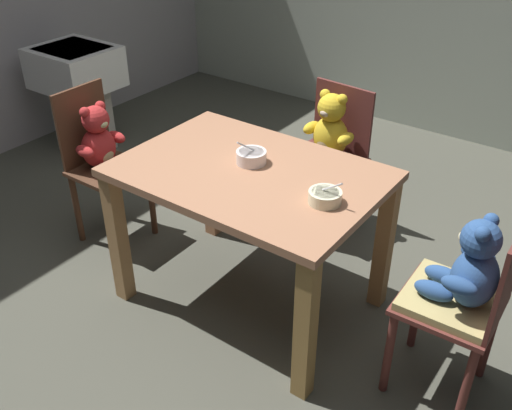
{
  "coord_description": "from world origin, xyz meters",
  "views": [
    {
      "loc": [
        1.38,
        -1.86,
        2.01
      ],
      "look_at": [
        0.0,
        0.05,
        0.54
      ],
      "focal_mm": 40.87,
      "sensor_mm": 36.0,
      "label": 1
    }
  ],
  "objects_px": {
    "dining_table": "(250,195)",
    "porridge_bowl_white_center": "(251,157)",
    "sink_basin": "(78,84)",
    "teddy_chair_near_right": "(466,285)",
    "porridge_bowl_cream_near_right": "(325,197)",
    "teddy_chair_near_left": "(101,150)",
    "teddy_chair_far_center": "(329,139)"
  },
  "relations": [
    {
      "from": "porridge_bowl_white_center",
      "to": "sink_basin",
      "type": "relative_size",
      "value": 0.19
    },
    {
      "from": "dining_table",
      "to": "teddy_chair_near_right",
      "type": "relative_size",
      "value": 1.35
    },
    {
      "from": "teddy_chair_near_right",
      "to": "porridge_bowl_cream_near_right",
      "type": "distance_m",
      "value": 0.64
    },
    {
      "from": "porridge_bowl_white_center",
      "to": "dining_table",
      "type": "bearing_deg",
      "value": -60.24
    },
    {
      "from": "teddy_chair_far_center",
      "to": "porridge_bowl_white_center",
      "type": "height_order",
      "value": "porridge_bowl_white_center"
    },
    {
      "from": "dining_table",
      "to": "porridge_bowl_white_center",
      "type": "distance_m",
      "value": 0.18
    },
    {
      "from": "teddy_chair_near_left",
      "to": "teddy_chair_far_center",
      "type": "distance_m",
      "value": 1.29
    },
    {
      "from": "porridge_bowl_white_center",
      "to": "sink_basin",
      "type": "height_order",
      "value": "porridge_bowl_white_center"
    },
    {
      "from": "teddy_chair_far_center",
      "to": "dining_table",
      "type": "bearing_deg",
      "value": 9.06
    },
    {
      "from": "teddy_chair_near_right",
      "to": "sink_basin",
      "type": "height_order",
      "value": "teddy_chair_near_right"
    },
    {
      "from": "dining_table",
      "to": "teddy_chair_near_right",
      "type": "bearing_deg",
      "value": 1.29
    },
    {
      "from": "teddy_chair_far_center",
      "to": "teddy_chair_near_right",
      "type": "bearing_deg",
      "value": 57.74
    },
    {
      "from": "dining_table",
      "to": "sink_basin",
      "type": "xyz_separation_m",
      "value": [
        -2.05,
        0.67,
        -0.11
      ]
    },
    {
      "from": "porridge_bowl_cream_near_right",
      "to": "porridge_bowl_white_center",
      "type": "xyz_separation_m",
      "value": [
        -0.45,
        0.1,
        0.0
      ]
    },
    {
      "from": "sink_basin",
      "to": "teddy_chair_near_right",
      "type": "bearing_deg",
      "value": -11.94
    },
    {
      "from": "dining_table",
      "to": "porridge_bowl_white_center",
      "type": "xyz_separation_m",
      "value": [
        -0.04,
        0.06,
        0.16
      ]
    },
    {
      "from": "dining_table",
      "to": "teddy_chair_near_left",
      "type": "height_order",
      "value": "teddy_chair_near_left"
    },
    {
      "from": "teddy_chair_near_right",
      "to": "dining_table",
      "type": "bearing_deg",
      "value": -0.16
    },
    {
      "from": "dining_table",
      "to": "sink_basin",
      "type": "bearing_deg",
      "value": 161.87
    },
    {
      "from": "porridge_bowl_white_center",
      "to": "sink_basin",
      "type": "distance_m",
      "value": 2.12
    },
    {
      "from": "teddy_chair_near_left",
      "to": "teddy_chair_far_center",
      "type": "relative_size",
      "value": 1.05
    },
    {
      "from": "teddy_chair_far_center",
      "to": "sink_basin",
      "type": "height_order",
      "value": "teddy_chair_far_center"
    },
    {
      "from": "teddy_chair_near_left",
      "to": "porridge_bowl_cream_near_right",
      "type": "relative_size",
      "value": 6.08
    },
    {
      "from": "porridge_bowl_cream_near_right",
      "to": "sink_basin",
      "type": "distance_m",
      "value": 2.58
    },
    {
      "from": "teddy_chair_near_right",
      "to": "porridge_bowl_white_center",
      "type": "relative_size",
      "value": 5.98
    },
    {
      "from": "dining_table",
      "to": "teddy_chair_far_center",
      "type": "height_order",
      "value": "teddy_chair_far_center"
    },
    {
      "from": "porridge_bowl_cream_near_right",
      "to": "teddy_chair_far_center",
      "type": "bearing_deg",
      "value": 118.12
    },
    {
      "from": "porridge_bowl_cream_near_right",
      "to": "sink_basin",
      "type": "xyz_separation_m",
      "value": [
        -2.47,
        0.71,
        -0.27
      ]
    },
    {
      "from": "porridge_bowl_white_center",
      "to": "teddy_chair_far_center",
      "type": "bearing_deg",
      "value": 91.64
    },
    {
      "from": "porridge_bowl_white_center",
      "to": "sink_basin",
      "type": "bearing_deg",
      "value": 163.18
    },
    {
      "from": "porridge_bowl_cream_near_right",
      "to": "sink_basin",
      "type": "height_order",
      "value": "porridge_bowl_cream_near_right"
    },
    {
      "from": "teddy_chair_near_right",
      "to": "porridge_bowl_cream_near_right",
      "type": "xyz_separation_m",
      "value": [
        -0.6,
        -0.07,
        0.21
      ]
    }
  ]
}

